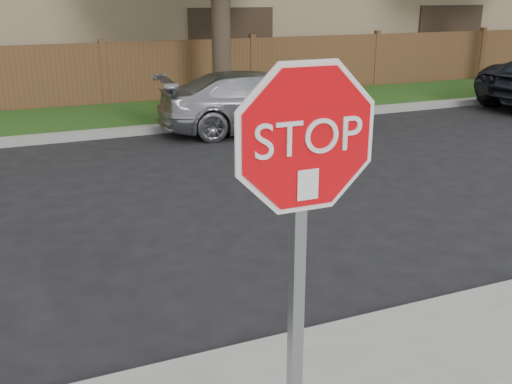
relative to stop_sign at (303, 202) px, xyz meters
name	(u,v)px	position (x,y,z in m)	size (l,w,h in m)	color
ground	(335,331)	(1.13, 1.48, -1.83)	(90.00, 90.00, 0.00)	black
far_curb	(134,131)	(1.13, 9.63, -1.75)	(70.00, 0.30, 0.15)	gray
grass_strip	(118,117)	(1.13, 11.28, -1.77)	(70.00, 3.00, 0.12)	#1E4714
fence	(104,76)	(1.13, 12.88, -1.03)	(70.00, 0.12, 1.60)	brown
stop_sign	(303,202)	(0.00, 0.00, 0.00)	(1.01, 0.13, 2.55)	gray
sedan_right	(260,101)	(3.67, 8.99, -1.21)	(1.72, 4.24, 1.23)	#A1A3A8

